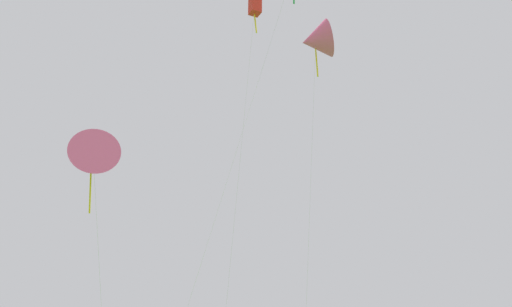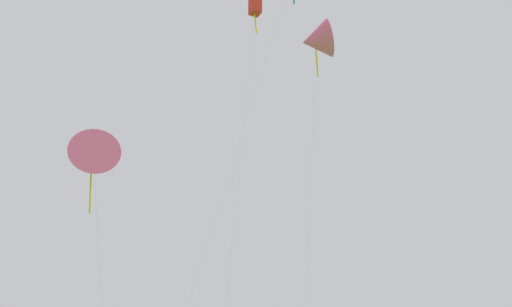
# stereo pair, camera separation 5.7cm
# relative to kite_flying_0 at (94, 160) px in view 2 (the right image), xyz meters

# --- Properties ---
(kite_flying_0) EXTENTS (4.71, 7.23, 14.05)m
(kite_flying_0) POSITION_rel_kite_flying_0_xyz_m (0.00, 0.00, 0.00)
(kite_flying_0) COLOR silver
(kite_flying_0) RESTS_ON ground
(kite_flying_1) EXTENTS (3.23, 1.89, 26.35)m
(kite_flying_1) POSITION_rel_kite_flying_0_xyz_m (9.93, -2.27, 13.01)
(kite_flying_1) COLOR silver
(kite_flying_1) RESTS_ON ground
(kite_flying_2) EXTENTS (5.49, 5.15, 23.32)m
(kite_flying_2) POSITION_rel_kite_flying_0_xyz_m (13.49, -4.72, 9.49)
(kite_flying_2) COLOR silver
(kite_flying_2) RESTS_ON ground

